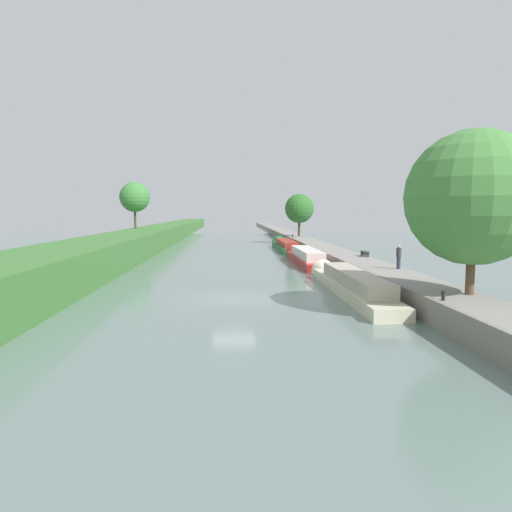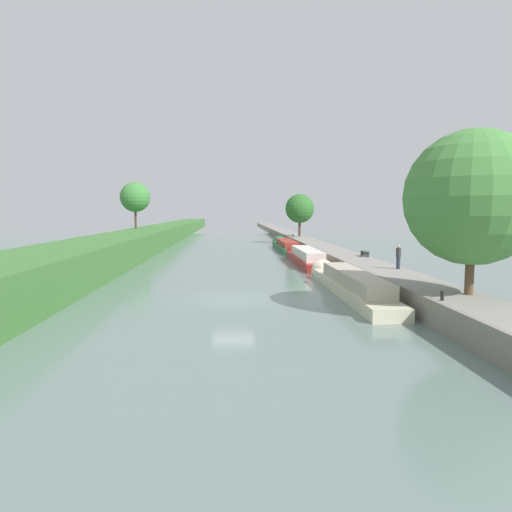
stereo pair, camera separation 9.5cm
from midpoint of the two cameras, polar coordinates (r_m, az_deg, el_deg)
The scene contains 14 objects.
ground_plane at distance 27.42m, azimuth -2.85°, elevation -5.30°, with size 160.00×160.00×0.00m, color slate.
left_grassy_bank at distance 29.73m, azimuth -26.97°, elevation -2.52°, with size 6.30×260.00×2.60m.
right_towpath at distance 29.32m, azimuth 18.21°, elevation -3.68°, with size 3.08×260.00×1.20m.
stone_quay at distance 28.76m, azimuth 15.11°, elevation -3.72°, with size 0.25×260.00×1.25m.
narrowboat_cream at distance 29.87m, azimuth 11.32°, elevation -3.30°, with size 1.97×16.46×2.11m.
narrowboat_red at distance 46.46m, azimuth 5.97°, elevation -0.09°, with size 2.11×15.38×2.19m.
narrowboat_green at distance 62.47m, azimuth 3.58°, elevation 1.32°, with size 2.20×16.86×2.09m.
tree_rightbank_near at distance 24.02m, azimuth 25.20°, elevation 6.53°, with size 6.36×6.36×7.78m.
tree_rightbank_midnear at distance 73.41m, azimuth 5.33°, elevation 5.85°, with size 4.56×4.56×6.66m.
tree_leftbank_downstream at distance 70.70m, azimuth -14.80°, elevation 7.04°, with size 4.39×4.39×6.82m.
person_walking at distance 33.15m, azimuth 17.14°, elevation -0.04°, with size 0.34×0.34×1.66m.
mooring_bollard_near at distance 22.22m, azimuth 22.02°, elevation -4.54°, with size 0.16×0.16×0.45m.
mooring_bollard_far at distance 70.22m, azimuth 4.52°, elevation 2.49°, with size 0.16×0.16×0.45m.
park_bench at distance 41.56m, azimuth 13.24°, elevation 0.42°, with size 0.44×1.50×0.47m.
Camera 1 is at (-0.19, -26.93, 5.17)m, focal length 32.37 mm.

